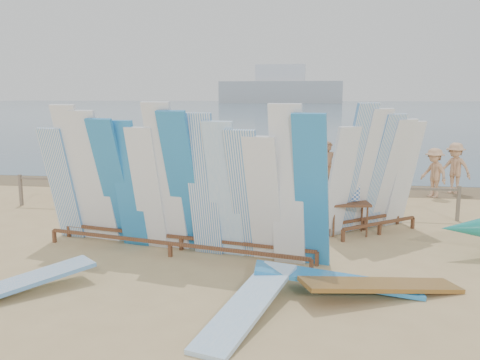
% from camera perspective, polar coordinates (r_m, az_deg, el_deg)
% --- Properties ---
extents(ground, '(160.00, 160.00, 0.00)m').
position_cam_1_polar(ground, '(11.00, -4.55, -7.20)').
color(ground, tan).
rests_on(ground, ground).
extents(ocean, '(320.00, 240.00, 0.02)m').
position_cam_1_polar(ocean, '(138.30, 7.88, 8.16)').
color(ocean, '#405B72').
rests_on(ocean, ground).
extents(wet_sand_strip, '(40.00, 2.60, 0.01)m').
position_cam_1_polar(wet_sand_strip, '(17.90, 0.76, -0.63)').
color(wet_sand_strip, brown).
rests_on(wet_sand_strip, ground).
extents(distant_ship, '(45.00, 8.00, 14.00)m').
position_cam_1_polar(distant_ship, '(190.80, 4.55, 10.17)').
color(distant_ship, '#999EA3').
rests_on(distant_ship, ocean).
extents(fence, '(12.08, 0.08, 0.90)m').
position_cam_1_polar(fence, '(13.71, -1.70, -1.11)').
color(fence, '#77695A').
rests_on(fence, ground).
extents(main_surfboard_rack, '(6.13, 1.97, 3.04)m').
position_cam_1_polar(main_surfboard_rack, '(10.12, -7.31, -0.81)').
color(main_surfboard_rack, brown).
rests_on(main_surfboard_rack, ground).
extents(side_surfboard_rack, '(2.44, 2.16, 3.01)m').
position_cam_1_polar(side_surfboard_rack, '(11.98, 14.78, 0.49)').
color(side_surfboard_rack, brown).
rests_on(side_surfboard_rack, ground).
extents(vendor_table, '(1.00, 0.78, 1.21)m').
position_cam_1_polar(vendor_table, '(11.89, 12.05, -4.11)').
color(vendor_table, brown).
rests_on(vendor_table, ground).
extents(flat_board_e, '(2.19, 2.40, 0.35)m').
position_cam_1_polar(flat_board_e, '(9.03, -24.41, -11.86)').
color(flat_board_e, white).
rests_on(flat_board_e, ground).
extents(flat_board_c, '(2.68, 1.62, 0.38)m').
position_cam_1_polar(flat_board_c, '(8.58, 15.65, -12.46)').
color(flat_board_c, olive).
rests_on(flat_board_c, ground).
extents(flat_board_d, '(2.71, 0.69, 0.40)m').
position_cam_1_polar(flat_board_d, '(8.62, 10.85, -12.18)').
color(flat_board_d, '#2781C7').
rests_on(flat_board_d, ground).
extents(flat_board_b, '(1.27, 2.74, 0.39)m').
position_cam_1_polar(flat_board_b, '(7.60, 0.97, -15.05)').
color(flat_board_b, '#96C6F1').
rests_on(flat_board_b, ground).
extents(beach_chair_left, '(0.74, 0.76, 0.97)m').
position_cam_1_polar(beach_chair_left, '(14.18, -0.29, -2.18)').
color(beach_chair_left, '#AE1229').
rests_on(beach_chair_left, ground).
extents(beach_chair_right, '(0.73, 0.75, 0.95)m').
position_cam_1_polar(beach_chair_right, '(14.25, 3.58, -2.16)').
color(beach_chair_right, '#AE1229').
rests_on(beach_chair_right, ground).
extents(stroller, '(0.88, 1.03, 1.19)m').
position_cam_1_polar(stroller, '(14.03, 7.08, -1.56)').
color(stroller, '#AE1229').
rests_on(stroller, ground).
extents(beachgoer_9, '(1.11, 1.01, 1.65)m').
position_cam_1_polar(beachgoer_9, '(17.78, 22.97, 1.23)').
color(beachgoer_9, tan).
rests_on(beachgoer_9, ground).
extents(beachgoer_extra_0, '(0.88, 1.06, 1.54)m').
position_cam_1_polar(beachgoer_extra_0, '(16.88, 20.94, 0.76)').
color(beachgoer_extra_0, tan).
rests_on(beachgoer_extra_0, ground).
extents(beachgoer_11, '(1.83, 1.03, 1.88)m').
position_cam_1_polar(beachgoer_11, '(18.91, -14.31, 2.50)').
color(beachgoer_11, beige).
rests_on(beachgoer_11, ground).
extents(beachgoer_0, '(0.54, 0.90, 1.72)m').
position_cam_1_polar(beachgoer_0, '(16.60, -14.76, 1.25)').
color(beachgoer_0, tan).
rests_on(beachgoer_0, ground).
extents(beachgoer_7, '(0.70, 0.54, 1.71)m').
position_cam_1_polar(beachgoer_7, '(16.42, 9.83, 1.33)').
color(beachgoer_7, '#8C6042').
rests_on(beachgoer_7, ground).
extents(beachgoer_6, '(0.54, 0.83, 1.56)m').
position_cam_1_polar(beachgoer_6, '(15.13, 5.00, 0.44)').
color(beachgoer_6, tan).
rests_on(beachgoer_6, ground).
extents(beachgoer_extra_1, '(1.20, 0.76, 1.90)m').
position_cam_1_polar(beachgoer_extra_1, '(17.41, -17.47, 1.79)').
color(beachgoer_extra_1, '#8C6042').
rests_on(beachgoer_extra_1, ground).
extents(beachgoer_3, '(1.08, 1.21, 1.79)m').
position_cam_1_polar(beachgoer_3, '(17.98, -9.14, 2.18)').
color(beachgoer_3, tan).
rests_on(beachgoer_3, ground).
extents(beachgoer_8, '(0.96, 0.94, 1.87)m').
position_cam_1_polar(beachgoer_8, '(15.65, 14.49, 1.06)').
color(beachgoer_8, beige).
rests_on(beachgoer_8, ground).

